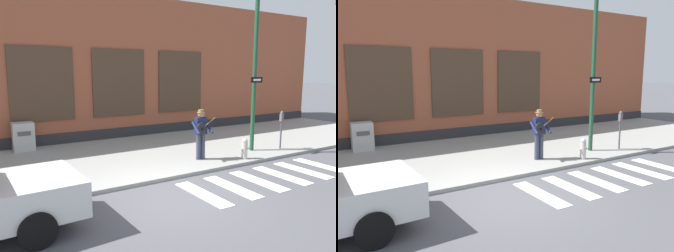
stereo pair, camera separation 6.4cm
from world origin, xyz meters
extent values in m
plane|color=#4C4C51|center=(0.00, 0.00, 0.00)|extent=(160.00, 160.00, 0.00)
cube|color=gray|center=(0.00, 4.04, 0.05)|extent=(28.00, 5.89, 0.11)
cube|color=brown|center=(0.00, 8.99, 3.14)|extent=(28.00, 4.00, 6.27)
cube|color=#28282B|center=(0.00, 6.97, 0.28)|extent=(28.00, 0.04, 0.55)
cube|color=#473323|center=(-1.59, 6.96, 2.52)|extent=(2.39, 0.06, 2.86)
cube|color=black|center=(-1.59, 6.95, 2.52)|extent=(2.27, 0.03, 2.74)
cube|color=#473323|center=(1.59, 6.96, 2.52)|extent=(2.39, 0.06, 2.86)
cube|color=black|center=(1.59, 6.95, 2.52)|extent=(2.27, 0.03, 2.74)
cube|color=#473323|center=(4.76, 6.96, 2.52)|extent=(2.39, 0.06, 2.86)
cube|color=black|center=(4.76, 6.95, 2.52)|extent=(2.27, 0.03, 2.74)
cube|color=silver|center=(0.72, -0.21, 0.01)|extent=(0.42, 1.90, 0.01)
cube|color=silver|center=(1.68, -0.21, 0.01)|extent=(0.42, 1.90, 0.01)
cube|color=silver|center=(2.63, -0.21, 0.01)|extent=(0.42, 1.90, 0.01)
cube|color=silver|center=(3.59, -0.21, 0.01)|extent=(0.42, 1.90, 0.01)
cube|color=silver|center=(4.54, -0.21, 0.01)|extent=(0.42, 1.90, 0.01)
cube|color=silver|center=(5.50, -0.21, 0.01)|extent=(0.42, 1.90, 0.01)
cube|color=silver|center=(-2.34, 0.72, 0.74)|extent=(0.07, 0.24, 0.12)
cube|color=silver|center=(-2.30, -0.42, 0.74)|extent=(0.07, 0.24, 0.12)
cylinder|color=black|center=(-3.28, 0.99, 0.33)|extent=(0.67, 0.26, 0.66)
cylinder|color=black|center=(-3.21, -0.76, 0.33)|extent=(0.67, 0.26, 0.66)
cylinder|color=#33384C|center=(2.51, 2.16, 0.53)|extent=(0.15, 0.15, 0.85)
cylinder|color=#33384C|center=(2.33, 2.17, 0.53)|extent=(0.15, 0.15, 0.85)
cube|color=#191E47|center=(2.42, 2.18, 1.23)|extent=(0.40, 0.27, 0.54)
sphere|color=#9E7051|center=(2.42, 2.18, 1.62)|extent=(0.22, 0.22, 0.22)
cylinder|color=olive|center=(2.42, 2.18, 1.68)|extent=(0.28, 0.28, 0.02)
cylinder|color=olive|center=(2.42, 2.18, 1.73)|extent=(0.18, 0.18, 0.09)
cylinder|color=#191E47|center=(2.65, 2.05, 1.19)|extent=(0.15, 0.52, 0.39)
cylinder|color=#191E47|center=(2.17, 2.11, 1.19)|extent=(0.15, 0.52, 0.39)
ellipsoid|color=black|center=(2.32, 2.01, 1.17)|extent=(0.37, 0.16, 0.44)
cylinder|color=black|center=(2.32, 1.95, 1.17)|extent=(0.09, 0.02, 0.09)
cylinder|color=brown|center=(2.58, 1.96, 1.35)|extent=(0.47, 0.09, 0.34)
cylinder|color=#1E472D|center=(4.82, 2.20, 2.81)|extent=(0.15, 0.15, 5.41)
cube|color=black|center=(4.83, 2.09, 2.71)|extent=(0.60, 0.08, 0.20)
cube|color=white|center=(4.83, 2.07, 2.71)|extent=(0.40, 0.04, 0.07)
cylinder|color=#47474C|center=(5.93, 1.82, 0.63)|extent=(0.06, 0.06, 1.05)
cube|color=#565B66|center=(5.93, 1.82, 1.31)|extent=(0.13, 0.10, 0.30)
sphere|color=#565B66|center=(5.93, 1.82, 1.49)|extent=(0.11, 0.11, 0.11)
cube|color=red|center=(5.93, 1.76, 1.26)|extent=(0.09, 0.01, 0.07)
cube|color=#ADADA8|center=(-2.44, 6.54, 0.63)|extent=(0.74, 0.61, 1.05)
cube|color=#4C4C4C|center=(-2.44, 6.22, 0.79)|extent=(0.44, 0.02, 0.16)
cylinder|color=#B2ADA8|center=(3.72, 1.44, 0.38)|extent=(0.20, 0.20, 0.55)
sphere|color=#B2ADA8|center=(3.72, 1.44, 0.72)|extent=(0.18, 0.18, 0.18)
cylinder|color=#B2ADA8|center=(3.58, 1.44, 0.44)|extent=(0.10, 0.07, 0.07)
cylinder|color=#B2ADA8|center=(3.86, 1.44, 0.44)|extent=(0.10, 0.07, 0.07)
camera|label=1|loc=(-4.00, -6.35, 2.98)|focal=35.00mm
camera|label=2|loc=(-3.95, -6.38, 2.98)|focal=35.00mm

